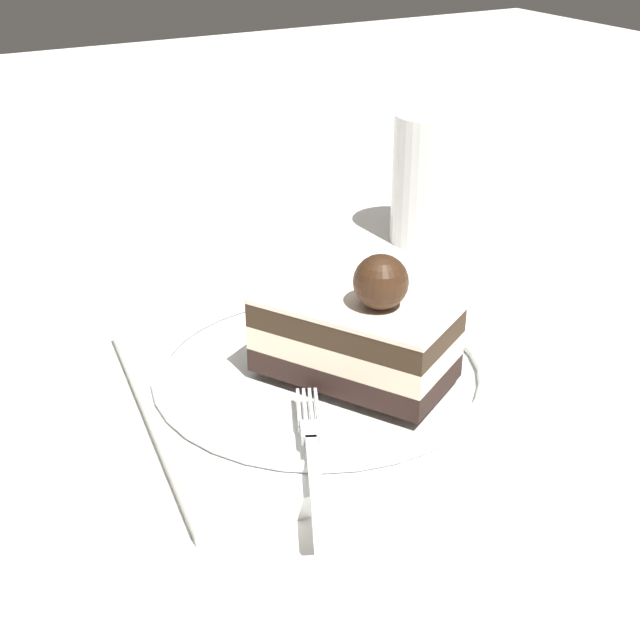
# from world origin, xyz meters

# --- Properties ---
(ground_plane) EXTENTS (2.40, 2.40, 0.00)m
(ground_plane) POSITION_xyz_m (0.00, 0.00, 0.00)
(ground_plane) COLOR silver
(dessert_plate) EXTENTS (0.24, 0.24, 0.02)m
(dessert_plate) POSITION_xyz_m (0.01, 0.01, 0.01)
(dessert_plate) COLOR white
(dessert_plate) RESTS_ON ground_plane
(cake_slice) EXTENTS (0.13, 0.11, 0.08)m
(cake_slice) POSITION_xyz_m (0.03, 0.03, 0.05)
(cake_slice) COLOR black
(cake_slice) RESTS_ON dessert_plate
(fork) EXTENTS (0.11, 0.06, 0.00)m
(fork) POSITION_xyz_m (0.09, -0.03, 0.02)
(fork) COLOR silver
(fork) RESTS_ON dessert_plate
(drink_glass_far) EXTENTS (0.07, 0.07, 0.11)m
(drink_glass_far) POSITION_xyz_m (-0.16, 0.21, 0.05)
(drink_glass_far) COLOR white
(drink_glass_far) RESTS_ON ground_plane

